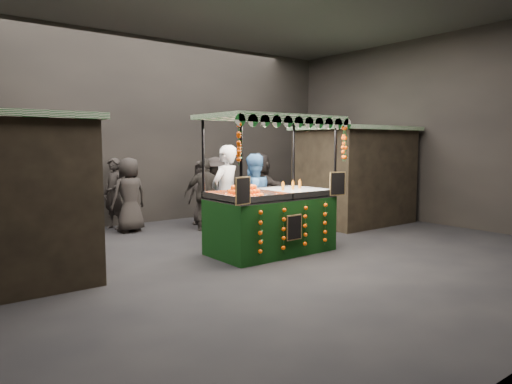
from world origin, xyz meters
TOP-DOWN VIEW (x-y plane):
  - ground at (0.00, 0.00)m, footprint 12.00×12.00m
  - market_hall at (0.00, 0.00)m, footprint 12.10×10.10m
  - neighbour_stall_right at (4.40, 1.50)m, footprint 3.00×2.20m
  - juice_stall at (0.38, 0.14)m, footprint 2.77×1.63m
  - vendor_grey at (0.04, 1.29)m, footprint 0.90×0.74m
  - vendor_blue at (0.66, 1.15)m, footprint 0.96×0.76m
  - shopper_1 at (2.60, 3.11)m, footprint 0.84×0.67m
  - shopper_2 at (0.58, 2.97)m, footprint 1.12×0.95m
  - shopper_3 at (0.98, 3.15)m, footprint 1.16×1.35m
  - shopper_4 at (-1.00, 3.93)m, footprint 0.95×0.68m
  - shopper_5 at (1.92, 2.50)m, footprint 1.12×1.88m
  - shopper_6 at (-1.12, 4.60)m, footprint 0.64×0.77m
  - shopper_7 at (1.01, 3.79)m, footprint 0.86×0.99m

SIDE VIEW (x-z plane):
  - ground at x=0.00m, z-range 0.00..0.00m
  - juice_stall at x=0.38m, z-range -0.51..2.18m
  - shopper_1 at x=2.60m, z-range 0.00..1.67m
  - shopper_7 at x=1.01m, z-range 0.00..1.72m
  - shopper_6 at x=-1.12m, z-range 0.00..1.79m
  - shopper_2 at x=0.58m, z-range 0.00..1.79m
  - shopper_3 at x=0.98m, z-range 0.00..1.82m
  - shopper_4 at x=-1.00m, z-range 0.00..1.82m
  - shopper_5 at x=1.92m, z-range 0.00..1.93m
  - vendor_blue at x=0.66m, z-range 0.00..1.93m
  - vendor_grey at x=0.04m, z-range 0.00..2.12m
  - neighbour_stall_right at x=4.40m, z-range 0.01..2.61m
  - market_hall at x=0.00m, z-range 0.86..5.91m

